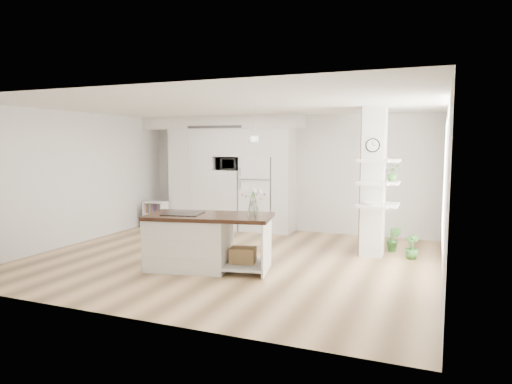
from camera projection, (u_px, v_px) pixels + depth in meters
floor at (231, 259)px, 8.16m from camera, size 7.00×6.00×0.01m
room at (230, 155)px, 7.97m from camera, size 7.04×6.04×2.72m
cabinet_wall at (223, 166)px, 11.01m from camera, size 4.00×0.71×2.70m
refrigerator at (259, 194)px, 10.74m from camera, size 0.78×0.69×1.75m
column at (377, 183)px, 8.17m from camera, size 0.69×0.90×2.70m
window at (444, 180)px, 6.98m from camera, size 0.00×2.40×2.40m
pendant_light at (328, 139)px, 7.44m from camera, size 0.12×0.12×0.10m
kitchen_island at (196, 240)px, 7.48m from camera, size 2.16×1.34×1.47m
bookshelf at (157, 216)px, 11.14m from camera, size 0.55×0.32×0.65m
floor_plant_a at (394, 239)px, 8.66m from camera, size 0.31×0.27×0.50m
floor_plant_b at (412, 247)px, 8.13m from camera, size 0.30×0.30×0.43m
microwave at (229, 164)px, 10.89m from camera, size 0.54×0.37×0.30m
shelf_plant at (393, 173)px, 8.22m from camera, size 0.27×0.23×0.30m
decor_bowl at (371, 203)px, 8.03m from camera, size 0.22×0.22×0.05m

